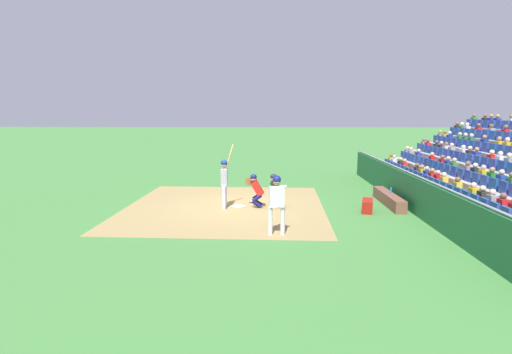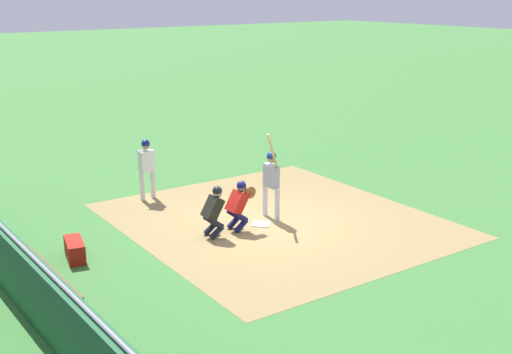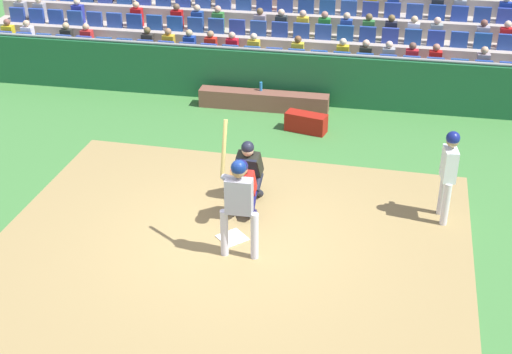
{
  "view_description": "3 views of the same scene",
  "coord_description": "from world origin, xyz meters",
  "px_view_note": "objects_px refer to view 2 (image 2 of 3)",
  "views": [
    {
      "loc": [
        -15.23,
        -1.08,
        3.52
      ],
      "look_at": [
        0.2,
        -0.66,
        1.09
      ],
      "focal_mm": 29.27,
      "sensor_mm": 36.0,
      "label": 1
    },
    {
      "loc": [
        12.48,
        -9.31,
        5.76
      ],
      "look_at": [
        0.12,
        -0.25,
        1.33
      ],
      "focal_mm": 45.78,
      "sensor_mm": 36.0,
      "label": 2
    },
    {
      "loc": [
        -2.33,
        9.93,
        6.77
      ],
      "look_at": [
        -0.28,
        -0.73,
        0.85
      ],
      "focal_mm": 49.39,
      "sensor_mm": 36.0,
      "label": 3
    }
  ],
  "objects_px": {
    "home_plate_marker": "(261,224)",
    "batter_at_plate": "(271,177)",
    "equipment_duffel_bag": "(75,250)",
    "home_plate_umpire": "(214,209)",
    "dugout_bench": "(44,281)",
    "catcher_crouching": "(239,203)",
    "water_bottle_on_bench": "(39,268)",
    "on_deck_batter": "(146,163)"
  },
  "relations": [
    {
      "from": "dugout_bench",
      "to": "water_bottle_on_bench",
      "type": "xyz_separation_m",
      "value": [
        0.08,
        -0.1,
        0.33
      ]
    },
    {
      "from": "home_plate_marker",
      "to": "dugout_bench",
      "type": "bearing_deg",
      "value": -85.02
    },
    {
      "from": "batter_at_plate",
      "to": "dugout_bench",
      "type": "distance_m",
      "value": 6.31
    },
    {
      "from": "dugout_bench",
      "to": "equipment_duffel_bag",
      "type": "distance_m",
      "value": 1.6
    },
    {
      "from": "home_plate_marker",
      "to": "water_bottle_on_bench",
      "type": "distance_m",
      "value": 5.87
    },
    {
      "from": "catcher_crouching",
      "to": "water_bottle_on_bench",
      "type": "distance_m",
      "value": 5.2
    },
    {
      "from": "batter_at_plate",
      "to": "catcher_crouching",
      "type": "distance_m",
      "value": 1.23
    },
    {
      "from": "batter_at_plate",
      "to": "equipment_duffel_bag",
      "type": "xyz_separation_m",
      "value": [
        -0.46,
        -5.12,
        -0.9
      ]
    },
    {
      "from": "dugout_bench",
      "to": "batter_at_plate",
      "type": "bearing_deg",
      "value": 96.63
    },
    {
      "from": "home_plate_umpire",
      "to": "dugout_bench",
      "type": "height_order",
      "value": "home_plate_umpire"
    },
    {
      "from": "home_plate_marker",
      "to": "equipment_duffel_bag",
      "type": "distance_m",
      "value": 4.69
    },
    {
      "from": "batter_at_plate",
      "to": "water_bottle_on_bench",
      "type": "bearing_deg",
      "value": -82.73
    },
    {
      "from": "catcher_crouching",
      "to": "on_deck_batter",
      "type": "height_order",
      "value": "on_deck_batter"
    },
    {
      "from": "equipment_duffel_bag",
      "to": "home_plate_umpire",
      "type": "bearing_deg",
      "value": 92.32
    },
    {
      "from": "home_plate_marker",
      "to": "water_bottle_on_bench",
      "type": "relative_size",
      "value": 2.04
    },
    {
      "from": "batter_at_plate",
      "to": "water_bottle_on_bench",
      "type": "xyz_separation_m",
      "value": [
        0.8,
        -6.3,
        -0.57
      ]
    },
    {
      "from": "catcher_crouching",
      "to": "dugout_bench",
      "type": "relative_size",
      "value": 0.4
    },
    {
      "from": "home_plate_marker",
      "to": "equipment_duffel_bag",
      "type": "bearing_deg",
      "value": -98.37
    },
    {
      "from": "equipment_duffel_bag",
      "to": "on_deck_batter",
      "type": "bearing_deg",
      "value": 145.33
    },
    {
      "from": "water_bottle_on_bench",
      "to": "batter_at_plate",
      "type": "bearing_deg",
      "value": 97.27
    },
    {
      "from": "water_bottle_on_bench",
      "to": "equipment_duffel_bag",
      "type": "xyz_separation_m",
      "value": [
        -1.26,
        1.18,
        -0.33
      ]
    },
    {
      "from": "dugout_bench",
      "to": "water_bottle_on_bench",
      "type": "bearing_deg",
      "value": -49.14
    },
    {
      "from": "dugout_bench",
      "to": "equipment_duffel_bag",
      "type": "height_order",
      "value": "dugout_bench"
    },
    {
      "from": "water_bottle_on_bench",
      "to": "on_deck_batter",
      "type": "height_order",
      "value": "on_deck_batter"
    },
    {
      "from": "home_plate_marker",
      "to": "batter_at_plate",
      "type": "height_order",
      "value": "batter_at_plate"
    },
    {
      "from": "on_deck_batter",
      "to": "batter_at_plate",
      "type": "bearing_deg",
      "value": 28.68
    },
    {
      "from": "home_plate_umpire",
      "to": "equipment_duffel_bag",
      "type": "bearing_deg",
      "value": -101.53
    },
    {
      "from": "water_bottle_on_bench",
      "to": "on_deck_batter",
      "type": "distance_m",
      "value": 6.12
    },
    {
      "from": "home_plate_marker",
      "to": "on_deck_batter",
      "type": "bearing_deg",
      "value": -159.31
    },
    {
      "from": "home_plate_marker",
      "to": "batter_at_plate",
      "type": "relative_size",
      "value": 0.19
    },
    {
      "from": "on_deck_batter",
      "to": "home_plate_marker",
      "type": "bearing_deg",
      "value": 20.69
    },
    {
      "from": "catcher_crouching",
      "to": "dugout_bench",
      "type": "distance_m",
      "value": 5.11
    },
    {
      "from": "home_plate_marker",
      "to": "catcher_crouching",
      "type": "distance_m",
      "value": 0.95
    },
    {
      "from": "on_deck_batter",
      "to": "catcher_crouching",
      "type": "bearing_deg",
      "value": 11.11
    },
    {
      "from": "home_plate_umpire",
      "to": "water_bottle_on_bench",
      "type": "relative_size",
      "value": 5.88
    },
    {
      "from": "catcher_crouching",
      "to": "home_plate_umpire",
      "type": "height_order",
      "value": "home_plate_umpire"
    },
    {
      "from": "home_plate_marker",
      "to": "home_plate_umpire",
      "type": "height_order",
      "value": "home_plate_umpire"
    },
    {
      "from": "batter_at_plate",
      "to": "home_plate_umpire",
      "type": "bearing_deg",
      "value": -83.87
    },
    {
      "from": "equipment_duffel_bag",
      "to": "on_deck_batter",
      "type": "distance_m",
      "value": 4.46
    },
    {
      "from": "home_plate_umpire",
      "to": "equipment_duffel_bag",
      "type": "xyz_separation_m",
      "value": [
        -0.66,
        -3.24,
        -0.48
      ]
    },
    {
      "from": "batter_at_plate",
      "to": "catcher_crouching",
      "type": "relative_size",
      "value": 1.85
    },
    {
      "from": "catcher_crouching",
      "to": "home_plate_umpire",
      "type": "distance_m",
      "value": 0.74
    }
  ]
}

